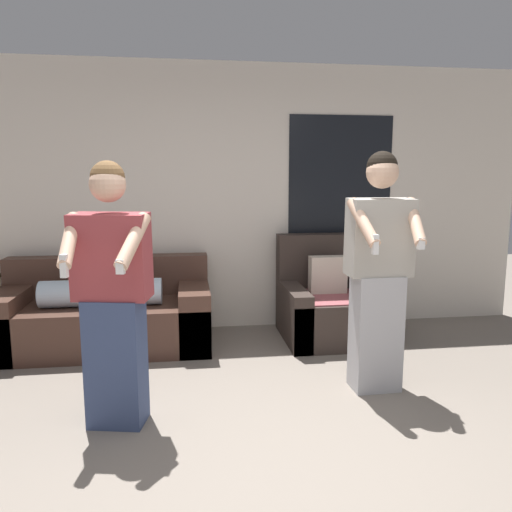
% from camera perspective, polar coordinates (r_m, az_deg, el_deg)
% --- Properties ---
extents(ground_plane, '(14.00, 14.00, 0.00)m').
position_cam_1_polar(ground_plane, '(2.82, 1.65, -24.91)').
color(ground_plane, slate).
extents(wall_back, '(6.37, 0.07, 2.70)m').
position_cam_1_polar(wall_back, '(5.16, -3.33, 6.59)').
color(wall_back, silver).
rests_on(wall_back, ground_plane).
extents(couch, '(1.92, 0.90, 0.81)m').
position_cam_1_polar(couch, '(4.88, -16.81, -6.50)').
color(couch, '#472D23').
rests_on(couch, ground_plane).
extents(armchair, '(0.89, 0.92, 0.99)m').
position_cam_1_polar(armchair, '(4.99, 8.16, -5.60)').
color(armchair, '#332823').
rests_on(armchair, ground_plane).
extents(person_left, '(0.52, 0.53, 1.67)m').
position_cam_1_polar(person_left, '(3.22, -16.05, -4.47)').
color(person_left, '#384770').
rests_on(person_left, ground_plane).
extents(person_right, '(0.52, 0.47, 1.75)m').
position_cam_1_polar(person_right, '(3.72, 13.83, -1.81)').
color(person_right, '#B2B2B7').
rests_on(person_right, ground_plane).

